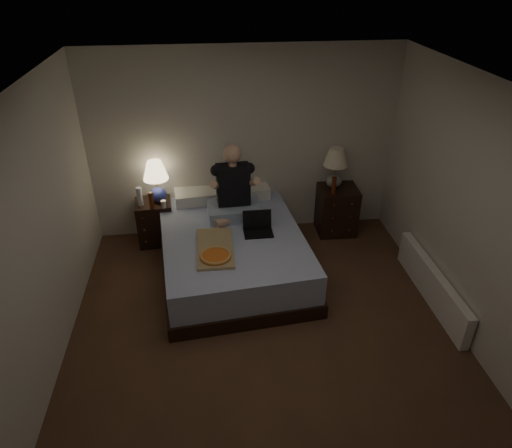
{
  "coord_description": "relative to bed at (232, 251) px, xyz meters",
  "views": [
    {
      "loc": [
        -0.5,
        -3.34,
        3.4
      ],
      "look_at": [
        0.0,
        0.9,
        0.85
      ],
      "focal_mm": 32.0,
      "sensor_mm": 36.0,
      "label": 1
    }
  ],
  "objects": [
    {
      "name": "floor",
      "position": [
        0.25,
        -1.27,
        -0.27
      ],
      "size": [
        4.0,
        4.5,
        0.0
      ],
      "primitive_type": "cube",
      "color": "brown",
      "rests_on": "ground"
    },
    {
      "name": "ceiling",
      "position": [
        0.25,
        -1.27,
        2.23
      ],
      "size": [
        4.0,
        4.5,
        0.0
      ],
      "primitive_type": "cube",
      "rotation": [
        3.14,
        0.0,
        0.0
      ],
      "color": "white",
      "rests_on": "ground"
    },
    {
      "name": "wall_back",
      "position": [
        0.25,
        0.98,
        0.98
      ],
      "size": [
        4.0,
        0.0,
        2.5
      ],
      "primitive_type": "cube",
      "rotation": [
        1.57,
        0.0,
        0.0
      ],
      "color": "beige",
      "rests_on": "ground"
    },
    {
      "name": "wall_left",
      "position": [
        -1.75,
        -1.27,
        0.98
      ],
      "size": [
        0.0,
        4.5,
        2.5
      ],
      "primitive_type": "cube",
      "rotation": [
        1.57,
        0.0,
        1.57
      ],
      "color": "beige",
      "rests_on": "ground"
    },
    {
      "name": "wall_right",
      "position": [
        2.25,
        -1.27,
        0.98
      ],
      "size": [
        0.0,
        4.5,
        2.5
      ],
      "primitive_type": "cube",
      "rotation": [
        1.57,
        0.0,
        -1.57
      ],
      "color": "beige",
      "rests_on": "ground"
    },
    {
      "name": "bed",
      "position": [
        0.0,
        0.0,
        0.0
      ],
      "size": [
        1.83,
        2.32,
        0.54
      ],
      "primitive_type": "cube",
      "rotation": [
        0.0,
        0.0,
        0.1
      ],
      "color": "#5970B2",
      "rests_on": "floor"
    },
    {
      "name": "nightstand_left",
      "position": [
        -0.98,
        0.76,
        0.03
      ],
      "size": [
        0.5,
        0.45,
        0.6
      ],
      "primitive_type": "cube",
      "rotation": [
        0.0,
        0.0,
        0.09
      ],
      "color": "black",
      "rests_on": "floor"
    },
    {
      "name": "nightstand_right",
      "position": [
        1.51,
        0.74,
        0.06
      ],
      "size": [
        0.52,
        0.47,
        0.67
      ],
      "primitive_type": "cube",
      "rotation": [
        0.0,
        0.0,
        -0.02
      ],
      "color": "black",
      "rests_on": "floor"
    },
    {
      "name": "lamp_left",
      "position": [
        -0.89,
        0.78,
        0.61
      ],
      "size": [
        0.37,
        0.37,
        0.56
      ],
      "primitive_type": null,
      "rotation": [
        0.0,
        0.0,
        0.18
      ],
      "color": "#2A369A",
      "rests_on": "nightstand_left"
    },
    {
      "name": "lamp_right",
      "position": [
        1.44,
        0.78,
        0.68
      ],
      "size": [
        0.35,
        0.35,
        0.56
      ],
      "primitive_type": null,
      "rotation": [
        0.0,
        0.0,
        -0.09
      ],
      "color": "gray",
      "rests_on": "nightstand_right"
    },
    {
      "name": "water_bottle",
      "position": [
        -1.12,
        0.69,
        0.45
      ],
      "size": [
        0.07,
        0.07,
        0.25
      ],
      "primitive_type": "cylinder",
      "color": "silver",
      "rests_on": "nightstand_left"
    },
    {
      "name": "soda_can",
      "position": [
        -0.82,
        0.59,
        0.38
      ],
      "size": [
        0.07,
        0.07,
        0.1
      ],
      "primitive_type": "cylinder",
      "color": "beige",
      "rests_on": "nightstand_left"
    },
    {
      "name": "beer_bottle_left",
      "position": [
        -0.96,
        0.59,
        0.44
      ],
      "size": [
        0.06,
        0.06,
        0.23
      ],
      "primitive_type": "cylinder",
      "color": "#53220B",
      "rests_on": "nightstand_left"
    },
    {
      "name": "beer_bottle_right",
      "position": [
        1.39,
        0.61,
        0.51
      ],
      "size": [
        0.06,
        0.06,
        0.23
      ],
      "primitive_type": "cylinder",
      "color": "#5E230D",
      "rests_on": "nightstand_right"
    },
    {
      "name": "person",
      "position": [
        0.07,
        0.37,
        0.74
      ],
      "size": [
        0.69,
        0.56,
        0.93
      ],
      "primitive_type": null,
      "rotation": [
        0.0,
        0.0,
        0.05
      ],
      "color": "black",
      "rests_on": "bed"
    },
    {
      "name": "laptop",
      "position": [
        0.31,
        -0.08,
        0.39
      ],
      "size": [
        0.34,
        0.28,
        0.24
      ],
      "primitive_type": null,
      "rotation": [
        0.0,
        0.0,
        0.0
      ],
      "color": "black",
      "rests_on": "bed"
    },
    {
      "name": "pizza_box",
      "position": [
        -0.21,
        -0.55,
        0.31
      ],
      "size": [
        0.41,
        0.76,
        0.08
      ],
      "primitive_type": null,
      "rotation": [
        0.0,
        0.0,
        -0.01
      ],
      "color": "tan",
      "rests_on": "bed"
    },
    {
      "name": "radiator",
      "position": [
        2.18,
        -0.84,
        -0.07
      ],
      "size": [
        0.1,
        1.6,
        0.4
      ],
      "primitive_type": "cube",
      "color": "white",
      "rests_on": "floor"
    }
  ]
}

